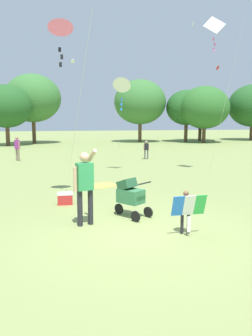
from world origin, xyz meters
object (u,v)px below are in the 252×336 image
person_sitting_far (17,147)px  kite_green_novelty (122,86)px  picnic_blanket (102,185)px  cooler_box (65,198)px  stroller (130,194)px  person_red_shirt (146,148)px  kite_adult_black (61,29)px  person_adult_flyer (85,182)px  child_with_butterfly_kite (186,208)px  kite_orange_delta (215,31)px

person_sitting_far → kite_green_novelty: bearing=-44.1°
picnic_blanket → cooler_box: size_ratio=2.48×
stroller → person_red_shirt: (3.30, 12.06, 0.08)m
stroller → kite_green_novelty: 8.10m
kite_adult_black → kite_green_novelty: kite_adult_black is taller
kite_green_novelty → person_red_shirt: size_ratio=3.80×
cooler_box → person_adult_flyer: bearing=-77.0°
person_adult_flyer → person_red_shirt: (4.50, 12.56, -0.39)m
person_adult_flyer → child_with_butterfly_kite: bearing=-25.6°
child_with_butterfly_kite → stroller: stroller is taller
kite_orange_delta → cooler_box: bearing=-146.2°
kite_adult_black → person_red_shirt: kite_adult_black is taller
kite_green_novelty → person_sitting_far: kite_green_novelty is taller
person_sitting_far → stroller: bearing=-70.2°
child_with_butterfly_kite → cooler_box: (-2.67, 3.16, -0.43)m
person_adult_flyer → cooler_box: person_adult_flyer is taller
person_red_shirt → person_sitting_far: 7.84m
kite_orange_delta → picnic_blanket: size_ratio=6.27×
person_adult_flyer → kite_green_novelty: (2.17, 7.77, 2.97)m
person_red_shirt → cooler_box: size_ratio=2.59×
cooler_box → child_with_butterfly_kite: bearing=-49.8°
kite_green_novelty → person_sitting_far: size_ratio=3.01×
person_adult_flyer → picnic_blanket: 4.95m
person_adult_flyer → stroller: bearing=22.8°
person_adult_flyer → kite_orange_delta: (6.07, 6.50, 5.22)m
person_adult_flyer → kite_adult_black: (-0.49, 2.66, 4.10)m
cooler_box → picnic_blanket: bearing=62.1°
picnic_blanket → kite_green_novelty: bearing=67.3°
person_adult_flyer → kite_green_novelty: bearing=74.4°
child_with_butterfly_kite → person_adult_flyer: person_adult_flyer is taller
person_red_shirt → cooler_box: (-4.99, -10.45, -0.51)m
kite_orange_delta → picnic_blanket: 8.31m
kite_adult_black → kite_green_novelty: bearing=62.5°
person_adult_flyer → kite_orange_delta: bearing=47.0°
child_with_butterfly_kite → cooler_box: size_ratio=2.20×
person_sitting_far → cooler_box: 11.35m
stroller → kite_adult_black: bearing=127.9°
kite_adult_black → kite_green_novelty: 5.87m
person_adult_flyer → person_red_shirt: person_adult_flyer is taller
person_sitting_far → picnic_blanket: (4.23, -8.33, -0.86)m
kite_adult_black → picnic_blanket: 5.74m
stroller → picnic_blanket: bearing=93.9°
stroller → cooler_box: bearing=136.3°
child_with_butterfly_kite → stroller: size_ratio=0.96×
kite_green_novelty → cooler_box: bearing=-115.2°
kite_orange_delta → person_red_shirt: (-1.57, 6.06, -5.60)m
child_with_butterfly_kite → kite_orange_delta: size_ratio=0.14×
kite_orange_delta → kite_green_novelty: kite_orange_delta is taller
stroller → kite_adult_black: 5.33m
kite_adult_black → person_sitting_far: (-2.83, 10.42, -4.31)m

